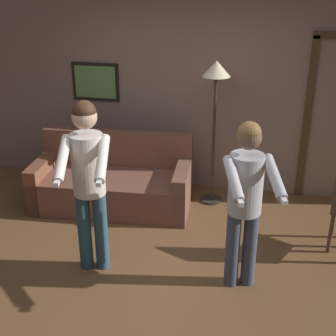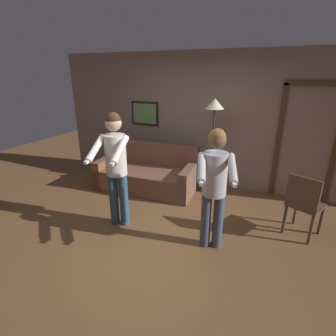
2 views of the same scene
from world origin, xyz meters
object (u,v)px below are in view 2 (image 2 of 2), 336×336
at_px(torchiere_lamp, 214,116).
at_px(person_standing_right, 215,181).
at_px(couch, 147,176).
at_px(person_standing_left, 115,160).
at_px(dining_chair_distant, 304,203).

distance_m(torchiere_lamp, person_standing_right, 1.80).
relative_size(couch, person_standing_left, 1.14).
height_order(torchiere_lamp, person_standing_right, torchiere_lamp).
xyz_separation_m(person_standing_left, dining_chair_distant, (2.50, 0.80, -0.51)).
xyz_separation_m(couch, person_standing_right, (1.67, -1.27, 0.68)).
xyz_separation_m(torchiere_lamp, person_standing_right, (0.49, -1.65, -0.52)).
height_order(person_standing_right, dining_chair_distant, person_standing_right).
bearing_deg(person_standing_right, dining_chair_distant, 35.12).
bearing_deg(person_standing_left, person_standing_right, 1.77).
xyz_separation_m(couch, dining_chair_distant, (2.74, -0.52, 0.25)).
bearing_deg(torchiere_lamp, dining_chair_distant, -29.96).
bearing_deg(couch, torchiere_lamp, 17.74).
distance_m(person_standing_left, person_standing_right, 1.43).
distance_m(torchiere_lamp, dining_chair_distant, 2.04).
height_order(couch, person_standing_right, person_standing_right).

